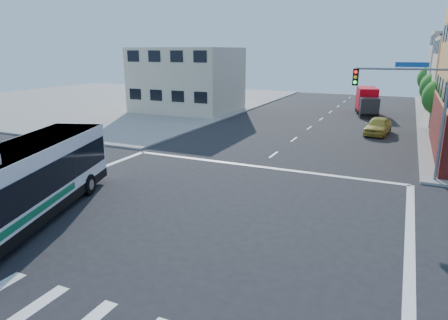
% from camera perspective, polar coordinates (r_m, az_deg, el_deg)
% --- Properties ---
extents(ground, '(120.00, 120.00, 0.00)m').
position_cam_1_polar(ground, '(19.10, -4.97, -8.24)').
color(ground, black).
rests_on(ground, ground).
extents(sidewalk_nw, '(50.00, 50.00, 0.15)m').
position_cam_1_polar(sidewalk_nw, '(66.99, -16.62, 8.26)').
color(sidewalk_nw, gray).
rests_on(sidewalk_nw, ground).
extents(building_west, '(12.06, 10.06, 8.00)m').
position_cam_1_polar(building_west, '(52.11, -5.26, 11.31)').
color(building_west, beige).
rests_on(building_west, ground).
extents(signal_mast_ne, '(7.91, 1.13, 8.07)m').
position_cam_1_polar(signal_mast_ne, '(25.94, 25.43, 8.04)').
color(signal_mast_ne, slate).
rests_on(signal_mast_ne, ground).
extents(street_tree_a, '(3.60, 3.60, 5.53)m').
position_cam_1_polar(street_tree_a, '(43.41, 28.91, 8.14)').
color(street_tree_a, '#362113').
rests_on(street_tree_a, ground).
extents(street_tree_b, '(3.80, 3.80, 5.79)m').
position_cam_1_polar(street_tree_b, '(51.35, 28.38, 9.23)').
color(street_tree_b, '#362113').
rests_on(street_tree_b, ground).
extents(street_tree_c, '(3.40, 3.40, 5.29)m').
position_cam_1_polar(street_tree_c, '(59.34, 27.94, 9.58)').
color(street_tree_c, '#362113').
rests_on(street_tree_c, ground).
extents(street_tree_d, '(4.00, 4.00, 6.03)m').
position_cam_1_polar(street_tree_d, '(67.29, 27.67, 10.46)').
color(street_tree_d, '#362113').
rests_on(street_tree_d, ground).
extents(transit_bus, '(6.93, 13.41, 3.91)m').
position_cam_1_polar(transit_bus, '(19.74, -27.58, -3.28)').
color(transit_bus, black).
rests_on(transit_bus, ground).
extents(box_truck, '(3.42, 7.47, 3.24)m').
position_cam_1_polar(box_truck, '(52.35, 19.76, 7.83)').
color(box_truck, '#232428').
rests_on(box_truck, ground).
extents(parked_car, '(2.46, 4.97, 1.63)m').
position_cam_1_polar(parked_car, '(40.23, 21.16, 4.57)').
color(parked_car, gold).
rests_on(parked_car, ground).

